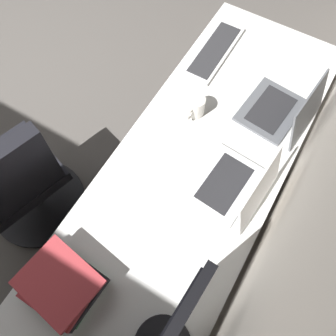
{
  "coord_description": "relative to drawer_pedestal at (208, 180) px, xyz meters",
  "views": [
    {
      "loc": [
        0.7,
        2.22,
        2.06
      ],
      "look_at": [
        0.24,
        1.96,
        0.95
      ],
      "focal_mm": 37.03,
      "sensor_mm": 36.0,
      "label": 1
    }
  ],
  "objects": [
    {
      "name": "desk",
      "position": [
        0.29,
        -0.03,
        0.32
      ],
      "size": [
        2.24,
        0.69,
        0.73
      ],
      "color": "white",
      "rests_on": "ground"
    },
    {
      "name": "drawer_pedestal",
      "position": [
        0.0,
        0.0,
        0.0
      ],
      "size": [
        0.4,
        0.51,
        0.69
      ],
      "color": "white",
      "rests_on": "ground"
    },
    {
      "name": "laptop_leftmost",
      "position": [
        -0.28,
        0.19,
        0.44
      ],
      "size": [
        0.32,
        0.32,
        0.23
      ],
      "color": "#595B60",
      "rests_on": "desk"
    },
    {
      "name": "laptop_left",
      "position": [
        0.16,
        0.16,
        0.44
      ],
      "size": [
        0.33,
        0.3,
        0.23
      ],
      "color": "white",
      "rests_on": "desk"
    },
    {
      "name": "keyboard_main",
      "position": [
        -0.47,
        -0.26,
        0.39
      ],
      "size": [
        0.42,
        0.14,
        0.02
      ],
      "color": "silver",
      "rests_on": "desk"
    },
    {
      "name": "book_stack_near",
      "position": [
        0.81,
        -0.21,
        0.43
      ],
      "size": [
        0.25,
        0.29,
        0.1
      ],
      "color": "#3D8456",
      "rests_on": "desk"
    },
    {
      "name": "coffee_mug",
      "position": [
        -0.1,
        -0.17,
        0.43
      ],
      "size": [
        0.12,
        0.08,
        0.1
      ],
      "color": "silver",
      "rests_on": "desk"
    },
    {
      "name": "office_chair",
      "position": [
        0.55,
        -0.79,
        0.11
      ],
      "size": [
        0.56,
        0.6,
        0.97
      ],
      "color": "black",
      "rests_on": "ground"
    }
  ]
}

